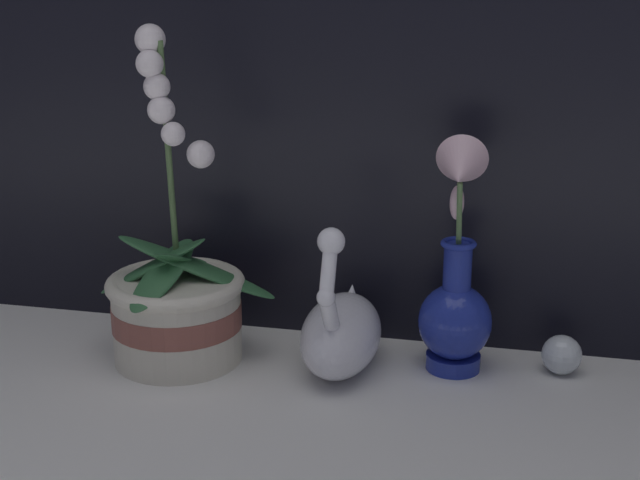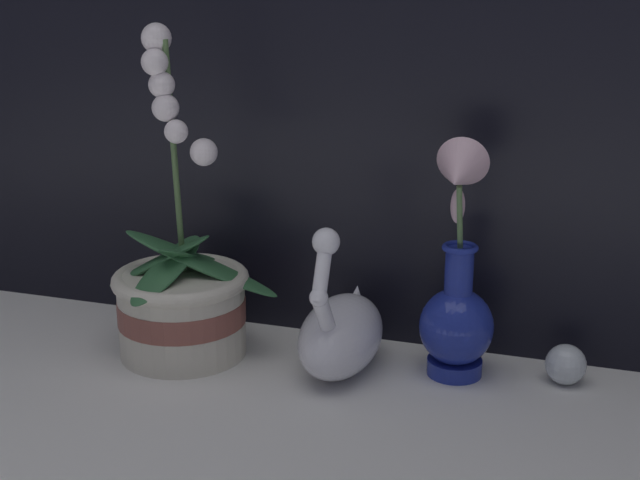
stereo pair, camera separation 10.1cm
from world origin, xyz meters
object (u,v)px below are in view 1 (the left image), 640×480
blue_vase (456,294)px  swan_figurine (345,330)px  orchid_potted_plant (176,301)px  glass_sphere (562,355)px

blue_vase → swan_figurine: bearing=-168.9°
orchid_potted_plant → blue_vase: orchid_potted_plant is taller
swan_figurine → blue_vase: bearing=11.1°
swan_figurine → glass_sphere: (0.28, 0.05, -0.03)m
orchid_potted_plant → glass_sphere: orchid_potted_plant is taller
swan_figurine → orchid_potted_plant: bearing=-176.0°
orchid_potted_plant → glass_sphere: bearing=7.5°
orchid_potted_plant → blue_vase: 0.37m
orchid_potted_plant → blue_vase: (0.37, 0.04, 0.02)m
blue_vase → glass_sphere: 0.16m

